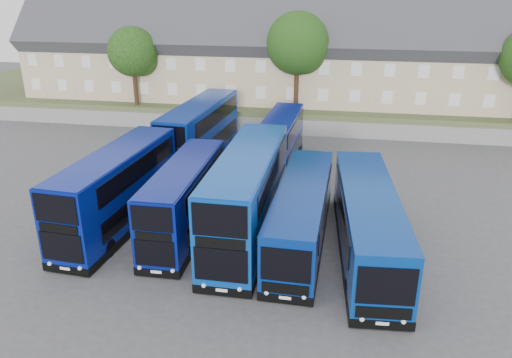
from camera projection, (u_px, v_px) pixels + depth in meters
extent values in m
plane|color=#4B4B50|center=(205.00, 264.00, 25.89)|extent=(120.00, 120.00, 0.00)
cube|color=slate|center=(273.00, 126.00, 47.54)|extent=(70.00, 0.40, 1.50)
cube|color=#4B5630|center=(286.00, 100.00, 56.59)|extent=(80.00, 20.00, 2.00)
cube|color=tan|center=(67.00, 64.00, 55.38)|extent=(6.00, 8.00, 6.00)
cube|color=#35353A|center=(64.00, 36.00, 54.26)|extent=(6.00, 10.40, 10.40)
cube|color=tan|center=(118.00, 66.00, 54.39)|extent=(6.00, 8.00, 6.00)
cube|color=#35353A|center=(115.00, 37.00, 53.28)|extent=(6.00, 10.40, 10.40)
cube|color=tan|center=(171.00, 67.00, 53.41)|extent=(6.00, 8.00, 6.00)
cube|color=#35353A|center=(169.00, 38.00, 52.30)|extent=(6.00, 10.40, 10.40)
cube|color=brown|center=(180.00, 0.00, 50.63)|extent=(0.60, 0.90, 1.40)
cube|color=tan|center=(225.00, 69.00, 52.43)|extent=(6.00, 8.00, 6.00)
cube|color=#35353A|center=(224.00, 40.00, 51.32)|extent=(6.00, 10.40, 10.40)
cube|color=brown|center=(238.00, 0.00, 49.65)|extent=(0.60, 0.90, 1.40)
cube|color=tan|center=(282.00, 71.00, 51.45)|extent=(6.00, 8.00, 6.00)
cube|color=#35353A|center=(282.00, 41.00, 50.34)|extent=(6.00, 10.40, 10.40)
cube|color=brown|center=(298.00, 0.00, 48.67)|extent=(0.60, 0.90, 1.40)
cube|color=tan|center=(340.00, 72.00, 50.47)|extent=(6.00, 8.00, 6.00)
cube|color=#35353A|center=(342.00, 42.00, 49.36)|extent=(6.00, 10.40, 10.40)
cube|color=brown|center=(361.00, 1.00, 47.68)|extent=(0.60, 0.90, 1.40)
cube|color=tan|center=(401.00, 74.00, 49.49)|extent=(6.00, 8.00, 6.00)
cube|color=#35353A|center=(405.00, 43.00, 48.37)|extent=(6.00, 10.40, 10.40)
cube|color=brown|center=(426.00, 1.00, 46.70)|extent=(0.60, 0.90, 1.40)
cube|color=tan|center=(465.00, 76.00, 48.51)|extent=(6.00, 8.00, 6.00)
cube|color=#35353A|center=(470.00, 44.00, 47.39)|extent=(6.00, 10.40, 10.40)
cube|color=brown|center=(494.00, 2.00, 45.72)|extent=(0.60, 0.90, 1.40)
cube|color=navy|center=(118.00, 188.00, 29.07)|extent=(3.37, 11.48, 4.18)
cube|color=black|center=(121.00, 221.00, 29.87)|extent=(3.41, 11.52, 0.45)
cube|color=black|center=(61.00, 247.00, 24.26)|extent=(2.27, 0.22, 1.54)
cube|color=black|center=(55.00, 209.00, 23.50)|extent=(2.27, 0.22, 1.44)
cylinder|color=black|center=(71.00, 243.00, 26.93)|extent=(0.37, 1.02, 1.00)
cube|color=navy|center=(185.00, 197.00, 28.43)|extent=(2.43, 10.19, 3.72)
cube|color=black|center=(187.00, 227.00, 29.14)|extent=(2.47, 10.23, 0.45)
cube|color=black|center=(155.00, 254.00, 24.04)|extent=(2.01, 0.08, 1.39)
cube|color=black|center=(152.00, 219.00, 23.35)|extent=(2.01, 0.08, 1.29)
cylinder|color=black|center=(153.00, 246.00, 26.58)|extent=(0.31, 1.00, 1.00)
cube|color=#0940A6|center=(247.00, 193.00, 27.80)|extent=(2.83, 12.31, 4.57)
cube|color=black|center=(248.00, 231.00, 28.66)|extent=(2.87, 12.35, 0.45)
cube|color=black|center=(221.00, 265.00, 22.49)|extent=(2.50, 0.07, 1.68)
cube|color=black|center=(219.00, 221.00, 21.66)|extent=(2.50, 0.07, 1.57)
cylinder|color=black|center=(208.00, 261.00, 25.19)|extent=(0.30, 1.00, 1.00)
cube|color=#072992|center=(200.00, 131.00, 39.71)|extent=(3.58, 11.92, 4.35)
cube|color=black|center=(201.00, 157.00, 40.53)|extent=(3.63, 11.96, 0.45)
cube|color=black|center=(171.00, 166.00, 34.73)|extent=(2.37, 0.25, 1.60)
cube|color=black|center=(169.00, 137.00, 33.93)|extent=(2.37, 0.25, 1.50)
cylinder|color=black|center=(169.00, 169.00, 37.44)|extent=(0.38, 1.02, 1.00)
cube|color=#071490|center=(280.00, 141.00, 38.38)|extent=(2.67, 10.09, 3.65)
cube|color=black|center=(279.00, 164.00, 39.08)|extent=(2.72, 10.13, 0.45)
cube|color=black|center=(267.00, 173.00, 34.10)|extent=(1.97, 0.14, 1.36)
cube|color=black|center=(267.00, 148.00, 33.43)|extent=(1.97, 0.14, 1.27)
cylinder|color=black|center=(260.00, 173.00, 36.66)|extent=(0.34, 1.01, 1.00)
cube|color=navy|center=(302.00, 211.00, 27.48)|extent=(2.80, 12.27, 3.01)
cube|color=black|center=(301.00, 236.00, 28.05)|extent=(2.84, 12.31, 0.45)
cube|color=black|center=(286.00, 266.00, 21.80)|extent=(2.25, 0.11, 1.63)
cylinder|color=black|center=(269.00, 267.00, 24.63)|extent=(0.32, 1.01, 1.00)
cube|color=navy|center=(368.00, 220.00, 26.20)|extent=(3.75, 13.16, 3.22)
cube|color=black|center=(365.00, 248.00, 26.82)|extent=(3.79, 13.20, 0.45)
cube|color=black|center=(387.00, 287.00, 20.08)|extent=(2.40, 0.26, 1.73)
cylinder|color=black|center=(349.00, 289.00, 22.88)|extent=(0.38, 1.02, 1.00)
cylinder|color=#382314|center=(135.00, 86.00, 49.59)|extent=(0.44, 0.44, 3.75)
sphere|color=black|center=(132.00, 52.00, 48.33)|extent=(4.80, 4.80, 4.80)
sphere|color=black|center=(140.00, 59.00, 48.88)|extent=(3.30, 3.30, 3.30)
cylinder|color=#382314|center=(296.00, 87.00, 47.29)|extent=(0.44, 0.44, 4.50)
sphere|color=#203D10|center=(298.00, 43.00, 45.79)|extent=(5.76, 5.76, 5.76)
sphere|color=#203D10|center=(304.00, 53.00, 46.39)|extent=(3.96, 3.96, 3.96)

